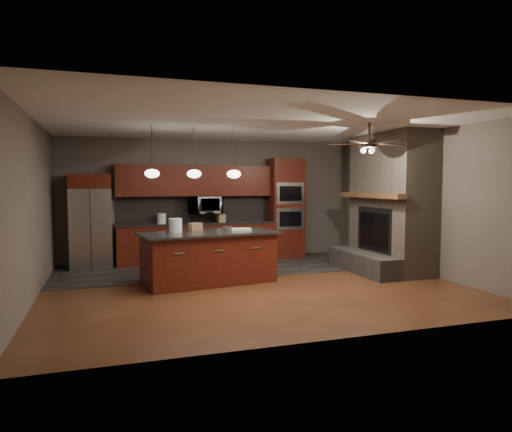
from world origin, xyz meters
name	(u,v)px	position (x,y,z in m)	size (l,w,h in m)	color
ground	(253,285)	(0.00, 0.00, 0.00)	(7.00, 7.00, 0.00)	brown
ceiling	(253,124)	(0.00, 0.00, 2.80)	(7.00, 6.00, 0.02)	white
back_wall	(214,200)	(0.00, 3.00, 1.40)	(7.00, 0.02, 2.80)	#6F6258
right_wall	(421,203)	(3.50, 0.00, 1.40)	(0.02, 6.00, 2.80)	#6F6258
left_wall	(32,209)	(-3.50, 0.00, 1.40)	(0.02, 6.00, 2.80)	#6F6258
slate_tile_patch	(227,267)	(0.00, 1.80, 0.01)	(7.00, 2.40, 0.01)	#312F2C
fireplace_column	(389,208)	(3.04, 0.40, 1.30)	(1.30, 2.10, 2.80)	#726351
back_cabinetry	(197,223)	(-0.48, 2.74, 0.89)	(3.59, 0.64, 2.20)	#5C2011
oven_tower	(286,208)	(1.70, 2.69, 1.19)	(0.80, 0.63, 2.38)	#5C2011
microwave	(205,205)	(-0.27, 2.75, 1.30)	(0.73, 0.41, 0.50)	silver
refrigerator	(91,221)	(-2.75, 2.62, 0.99)	(0.84, 0.75, 1.98)	silver
kitchen_island	(209,257)	(-0.71, 0.39, 0.46)	(2.55, 1.44, 0.92)	#5C2011
white_bucket	(175,226)	(-1.28, 0.48, 1.04)	(0.23, 0.23, 0.25)	white
paint_can	(227,230)	(-0.42, 0.18, 0.97)	(0.16, 0.16, 0.11)	#9F9FA3
paint_tray	(240,229)	(-0.10, 0.47, 0.94)	(0.39, 0.27, 0.04)	white
cardboard_box	(195,227)	(-0.89, 0.68, 0.99)	(0.22, 0.16, 0.14)	#966B4D
counter_bucket	(162,218)	(-1.27, 2.70, 1.01)	(0.20, 0.20, 0.23)	silver
counter_box	(221,218)	(0.09, 2.65, 0.99)	(0.17, 0.13, 0.18)	tan
pendant_left	(152,173)	(-1.65, 0.70, 1.96)	(0.26, 0.26, 0.92)	black
pendant_center	(194,174)	(-0.90, 0.70, 1.96)	(0.26, 0.26, 0.92)	black
pendant_right	(234,174)	(-0.15, 0.70, 1.96)	(0.26, 0.26, 0.92)	black
ceiling_fan	(369,143)	(1.80, -0.80, 2.46)	(1.27, 1.33, 0.41)	black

